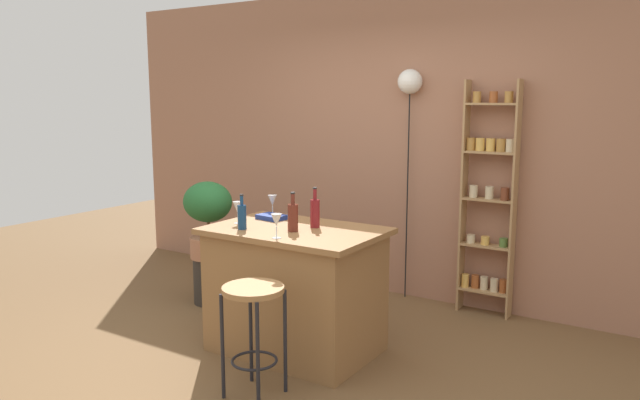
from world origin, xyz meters
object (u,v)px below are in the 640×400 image
Objects in this scene: wine_glass_right at (238,208)px; wine_glass_center at (272,201)px; bottle_wine_red at (242,216)px; bar_stool at (254,313)px; potted_plant at (208,213)px; spice_shelf at (488,198)px; plant_stool at (210,280)px; bottle_vinegar at (293,217)px; wine_glass_left at (276,221)px; pendant_globe_light at (410,85)px; bottle_olive_oil at (315,212)px; cookbook at (272,217)px.

wine_glass_center is at bearing 85.47° from wine_glass_right.
bottle_wine_red reaches higher than wine_glass_right.
wine_glass_center is at bearing 121.03° from bar_stool.
wine_glass_right is (0.80, -0.54, 0.20)m from potted_plant.
potted_plant is (-2.16, -1.06, -0.18)m from spice_shelf.
potted_plant is at bearing 146.11° from wine_glass_right.
bottle_vinegar is (1.29, -0.53, 0.81)m from plant_stool.
bottle_vinegar reaches higher than wine_glass_left.
bottle_vinegar is at bearing 98.07° from wine_glass_left.
pendant_globe_light reaches higher than bar_stool.
bottle_olive_oil is at bearing -92.42° from pendant_globe_light.
bar_stool is at bearing -89.53° from pendant_globe_light.
pendant_globe_light reaches higher than plant_stool.
bottle_wine_red is at bearing -124.86° from spice_shelf.
bottle_olive_oil is at bearing -14.26° from potted_plant.
bottle_vinegar is at bearing 0.21° from wine_glass_right.
spice_shelf is 0.95× the size of pendant_globe_light.
wine_glass_left is (-0.02, -0.43, 0.01)m from bottle_olive_oil.
bar_stool is 0.83m from bottle_wine_red.
spice_shelf is 7.87× the size of bottle_wine_red.
bottle_olive_oil is 1.38× the size of cookbook.
spice_shelf reaches higher than wine_glass_center.
wine_glass_left is at bearing -92.62° from pendant_globe_light.
cookbook is at bearing -16.66° from potted_plant.
bar_stool is at bearing -38.86° from plant_stool.
bottle_olive_oil is at bearing 39.50° from bottle_wine_red.
potted_plant reaches higher than wine_glass_center.
bottle_wine_red is at bearing -41.54° from wine_glass_right.
bottle_wine_red is 0.53m from wine_glass_center.
cookbook is (-0.52, 0.88, 0.40)m from bar_stool.
potted_plant is at bearing 157.52° from bottle_vinegar.
bottle_vinegar is 1.68× the size of wine_glass_right.
bottle_vinegar is 0.95× the size of bottle_olive_oil.
bottle_olive_oil is 0.58m from wine_glass_right.
wine_glass_left is (1.33, -0.77, 0.82)m from plant_stool.
wine_glass_right is 1.97m from pendant_globe_light.
wine_glass_center and wine_glass_right have the same top height.
wine_glass_center is (-0.46, 0.38, 0.01)m from bottle_vinegar.
bottle_olive_oil is 1.77× the size of wine_glass_left.
bottle_wine_red is 1.53× the size of wine_glass_left.
wine_glass_right is at bearing -104.83° from cookbook.
plant_stool is 1.67× the size of bottle_wine_red.
spice_shelf is 12.04× the size of wine_glass_center.
bottle_vinegar is 0.49m from wine_glass_right.
spice_shelf is at bearing 61.49° from bottle_vinegar.
potted_plant is 1.41m from bottle_vinegar.
spice_shelf is (0.73, 2.22, 0.47)m from bar_stool.
bar_stool is 1.86m from potted_plant.
wine_glass_left is (-0.10, 0.38, 0.50)m from bar_stool.
wine_glass_center is (-0.50, 0.62, 0.00)m from wine_glass_left.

